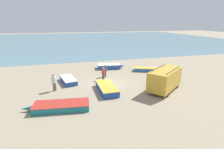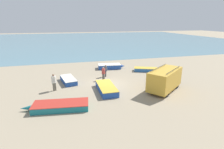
{
  "view_description": "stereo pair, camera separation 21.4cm",
  "coord_description": "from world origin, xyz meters",
  "views": [
    {
      "loc": [
        -4.56,
        -18.53,
        6.98
      ],
      "look_at": [
        0.65,
        0.29,
        1.0
      ],
      "focal_mm": 28.0,
      "sensor_mm": 36.0,
      "label": 1
    },
    {
      "loc": [
        -4.35,
        -18.58,
        6.98
      ],
      "look_at": [
        0.65,
        0.29,
        1.0
      ],
      "focal_mm": 28.0,
      "sensor_mm": 36.0,
      "label": 2
    }
  ],
  "objects": [
    {
      "name": "ground_plane",
      "position": [
        0.0,
        0.0,
        0.0
      ],
      "size": [
        200.0,
        200.0,
        0.0
      ],
      "primitive_type": "plane",
      "color": "gray"
    },
    {
      "name": "sea_water",
      "position": [
        0.0,
        52.0,
        0.0
      ],
      "size": [
        120.0,
        80.0,
        0.01
      ],
      "primitive_type": "cube",
      "color": "slate",
      "rests_on": "ground_plane"
    },
    {
      "name": "parked_van",
      "position": [
        5.36,
        -3.39,
        1.23
      ],
      "size": [
        4.91,
        4.38,
        2.37
      ],
      "rotation": [
        0.0,
        0.0,
        0.65
      ],
      "color": "gold",
      "rests_on": "ground_plane"
    },
    {
      "name": "fishing_rowboat_0",
      "position": [
        2.03,
        6.63,
        0.33
      ],
      "size": [
        4.2,
        2.09,
        0.67
      ],
      "rotation": [
        0.0,
        0.0,
        6.15
      ],
      "color": "#234CA3",
      "rests_on": "ground_plane"
    },
    {
      "name": "fishing_rowboat_1",
      "position": [
        -5.24,
        -4.88,
        0.27
      ],
      "size": [
        5.55,
        2.25,
        0.54
      ],
      "rotation": [
        0.0,
        0.0,
        3.02
      ],
      "color": "#1E757F",
      "rests_on": "ground_plane"
    },
    {
      "name": "fishing_rowboat_2",
      "position": [
        6.78,
        3.71,
        0.26
      ],
      "size": [
        4.07,
        2.48,
        0.52
      ],
      "rotation": [
        0.0,
        0.0,
        5.89
      ],
      "color": "#2D66AD",
      "rests_on": "ground_plane"
    },
    {
      "name": "fishing_rowboat_3",
      "position": [
        -0.59,
        -1.98,
        0.32
      ],
      "size": [
        1.63,
        4.78,
        0.63
      ],
      "rotation": [
        0.0,
        0.0,
        1.58
      ],
      "color": "#234CA3",
      "rests_on": "ground_plane"
    },
    {
      "name": "fishing_rowboat_4",
      "position": [
        -4.36,
        1.86,
        0.28
      ],
      "size": [
        2.0,
        4.1,
        0.55
      ],
      "rotation": [
        0.0,
        0.0,
        1.78
      ],
      "color": "#234CA3",
      "rests_on": "ground_plane"
    },
    {
      "name": "fisherman_0",
      "position": [
        -0.12,
        1.54,
        0.97
      ],
      "size": [
        0.43,
        0.43,
        1.63
      ],
      "rotation": [
        0.0,
        0.0,
        4.16
      ],
      "color": "#5B564C",
      "rests_on": "ground_plane"
    },
    {
      "name": "fisherman_1",
      "position": [
        0.43,
        2.71,
        0.95
      ],
      "size": [
        0.42,
        0.42,
        1.59
      ],
      "rotation": [
        0.0,
        0.0,
        5.88
      ],
      "color": "#38383D",
      "rests_on": "ground_plane"
    },
    {
      "name": "fisherman_2",
      "position": [
        -5.8,
        -0.58,
        1.08
      ],
      "size": [
        0.47,
        0.47,
        1.81
      ],
      "rotation": [
        0.0,
        0.0,
        1.78
      ],
      "color": "#5B564C",
      "rests_on": "ground_plane"
    }
  ]
}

